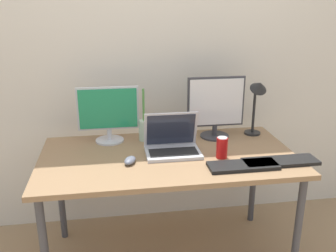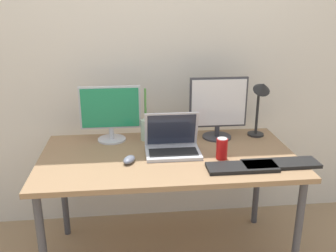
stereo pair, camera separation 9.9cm
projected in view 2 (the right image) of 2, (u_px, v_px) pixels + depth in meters
wall_back at (159, 48)px, 2.62m from camera, size 7.00×0.08×2.60m
work_desk at (168, 164)px, 2.26m from camera, size 1.52×0.81×0.74m
monitor_left at (110, 112)px, 2.41m from camera, size 0.39×0.18×0.36m
monitor_center at (218, 107)px, 2.45m from camera, size 0.38×0.19×0.41m
laptop_silver at (172, 144)px, 2.26m from camera, size 0.33×0.23×0.24m
keyboard_main at (242, 167)px, 2.05m from camera, size 0.39×0.14×0.02m
keyboard_aux at (281, 164)px, 2.09m from camera, size 0.43×0.14×0.02m
mouse_by_keyboard at (129, 160)px, 2.12m from camera, size 0.09×0.12×0.04m
soda_can_near_keyboard at (222, 149)px, 2.17m from camera, size 0.07×0.07×0.13m
bamboo_vase at (146, 128)px, 2.45m from camera, size 0.07×0.07×0.35m
desk_lamp at (261, 98)px, 2.43m from camera, size 0.11×0.18×0.41m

